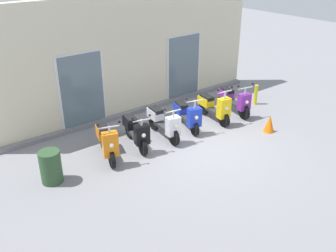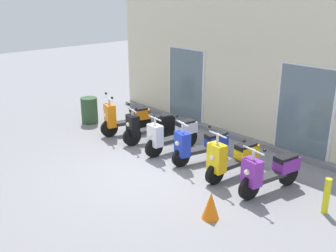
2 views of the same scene
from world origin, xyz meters
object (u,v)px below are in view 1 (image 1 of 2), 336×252
scooter_yellow (214,107)px  traffic_cone (269,124)px  scooter_orange (107,141)px  scooter_purple (234,100)px  scooter_black (136,131)px  scooter_blue (187,114)px  scooter_white (163,122)px  trash_bin (51,167)px  curb_bollard (256,95)px

scooter_yellow → traffic_cone: size_ratio=2.92×
scooter_orange → scooter_purple: (4.76, 0.00, -0.02)m
scooter_black → scooter_yellow: scooter_yellow is taller
scooter_black → scooter_purple: bearing=-1.4°
scooter_orange → scooter_blue: 2.79m
traffic_cone → scooter_white: bearing=148.5°
scooter_orange → trash_bin: size_ratio=1.86×
scooter_blue → scooter_purple: size_ratio=0.93×
scooter_white → scooter_purple: size_ratio=1.00×
scooter_black → trash_bin: size_ratio=1.95×
scooter_yellow → traffic_cone: 1.76m
scooter_white → trash_bin: scooter_white is taller
scooter_orange → scooter_white: bearing=1.2°
scooter_orange → traffic_cone: size_ratio=2.87×
scooter_blue → curb_bollard: (3.13, -0.02, -0.10)m
scooter_white → scooter_orange: bearing=-178.8°
scooter_yellow → scooter_purple: bearing=2.1°
scooter_yellow → scooter_purple: size_ratio=0.94×
scooter_yellow → trash_bin: size_ratio=1.89×
scooter_orange → traffic_cone: scooter_orange is taller
scooter_blue → curb_bollard: scooter_blue is taller
scooter_black → scooter_white: 0.92m
scooter_orange → scooter_blue: scooter_orange is taller
scooter_black → curb_bollard: scooter_black is taller
trash_bin → traffic_cone: bearing=-13.2°
scooter_black → curb_bollard: size_ratio=2.24×
traffic_cone → scooter_black: bearing=154.7°
scooter_black → traffic_cone: 4.01m
scooter_white → traffic_cone: 3.17m
scooter_black → scooter_yellow: bearing=-2.6°
scooter_orange → trash_bin: 1.59m
scooter_blue → traffic_cone: size_ratio=2.91×
scooter_yellow → scooter_orange: bearing=179.5°
curb_bollard → traffic_cone: bearing=-128.8°
scooter_blue → scooter_white: bearing=-177.6°
scooter_yellow → traffic_cone: (0.75, -1.58, -0.21)m
scooter_black → scooter_white: scooter_white is taller
traffic_cone → scooter_orange: bearing=160.6°
scooter_black → trash_bin: (-2.53, -0.27, -0.05)m
trash_bin → scooter_white: bearing=3.6°
scooter_black → scooter_purple: size_ratio=0.97×
scooter_blue → traffic_cone: bearing=-43.6°
scooter_black → scooter_purple: scooter_purple is taller
scooter_black → scooter_blue: (1.84, -0.01, -0.00)m
scooter_white → trash_bin: (-3.45, -0.21, -0.07)m
scooter_blue → scooter_orange: bearing=-178.4°
scooter_yellow → trash_bin: 5.40m
scooter_blue → scooter_black: bearing=179.5°
scooter_purple → trash_bin: scooter_purple is taller
scooter_white → curb_bollard: (4.05, 0.02, -0.12)m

